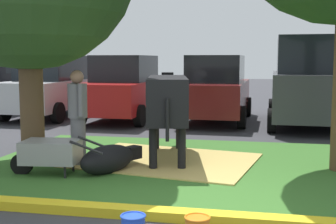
# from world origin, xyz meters

# --- Properties ---
(ground_plane) EXTENTS (80.00, 80.00, 0.00)m
(ground_plane) POSITION_xyz_m (0.00, 0.00, 0.00)
(ground_plane) COLOR #38383D
(grass_island) EXTENTS (7.02, 5.16, 0.02)m
(grass_island) POSITION_xyz_m (-0.38, 2.34, 0.01)
(grass_island) COLOR #386B28
(grass_island) RESTS_ON ground
(curb_yellow) EXTENTS (8.22, 0.24, 0.12)m
(curb_yellow) POSITION_xyz_m (-0.38, -0.39, 0.06)
(curb_yellow) COLOR yellow
(curb_yellow) RESTS_ON ground
(hay_bedding) EXTENTS (3.58, 2.93, 0.04)m
(hay_bedding) POSITION_xyz_m (-0.73, 2.59, 0.03)
(hay_bedding) COLOR tan
(hay_bedding) RESTS_ON ground
(cow_holstein) EXTENTS (1.14, 3.10, 1.61)m
(cow_holstein) POSITION_xyz_m (-0.74, 2.89, 1.15)
(cow_holstein) COLOR black
(cow_holstein) RESTS_ON ground
(calf_lying) EXTENTS (0.94, 1.30, 0.48)m
(calf_lying) POSITION_xyz_m (-1.47, 1.58, 0.24)
(calf_lying) COLOR black
(calf_lying) RESTS_ON ground
(person_handler) EXTENTS (0.35, 0.44, 1.71)m
(person_handler) POSITION_xyz_m (-2.17, 1.96, 0.92)
(person_handler) COLOR slate
(person_handler) RESTS_ON ground
(wheelbarrow) EXTENTS (1.62, 0.69, 0.63)m
(wheelbarrow) POSITION_xyz_m (-2.37, 1.24, 0.39)
(wheelbarrow) COLOR gray
(wheelbarrow) RESTS_ON ground
(sedan_silver) EXTENTS (2.11, 4.45, 2.02)m
(sedan_silver) POSITION_xyz_m (-5.77, 8.38, 0.98)
(sedan_silver) COLOR silver
(sedan_silver) RESTS_ON ground
(sedan_red) EXTENTS (2.11, 4.45, 2.02)m
(sedan_red) POSITION_xyz_m (-3.19, 8.18, 0.98)
(sedan_red) COLOR red
(sedan_red) RESTS_ON ground
(hatchback_white) EXTENTS (2.11, 4.45, 2.02)m
(hatchback_white) POSITION_xyz_m (-0.35, 8.41, 0.98)
(hatchback_white) COLOR maroon
(hatchback_white) RESTS_ON ground
(suv_dark_grey) EXTENTS (2.22, 4.65, 2.52)m
(suv_dark_grey) POSITION_xyz_m (2.28, 7.92, 1.27)
(suv_dark_grey) COLOR #3D3D42
(suv_dark_grey) RESTS_ON ground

